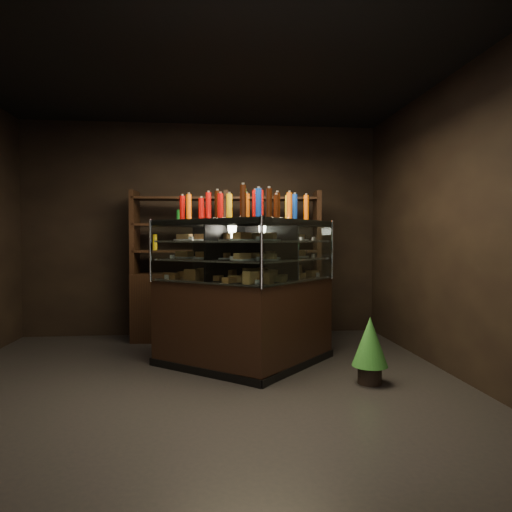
# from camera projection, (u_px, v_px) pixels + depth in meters

# --- Properties ---
(ground) EXTENTS (5.00, 5.00, 0.00)m
(ground) POSITION_uv_depth(u_px,v_px,m) (199.00, 390.00, 4.09)
(ground) COLOR black
(ground) RESTS_ON ground
(room_shell) EXTENTS (5.02, 5.02, 3.01)m
(room_shell) POSITION_uv_depth(u_px,v_px,m) (198.00, 173.00, 4.02)
(room_shell) COLOR black
(room_shell) RESTS_ON ground
(display_case) EXTENTS (2.07, 1.56, 1.57)m
(display_case) POSITION_uv_depth(u_px,v_px,m) (248.00, 318.00, 4.84)
(display_case) COLOR black
(display_case) RESTS_ON ground
(food_display) EXTENTS (1.62, 1.08, 0.48)m
(food_display) POSITION_uv_depth(u_px,v_px,m) (248.00, 254.00, 4.81)
(food_display) COLOR #CE9249
(food_display) RESTS_ON display_case
(bottles_top) EXTENTS (1.44, 0.94, 0.30)m
(bottles_top) POSITION_uv_depth(u_px,v_px,m) (248.00, 206.00, 4.80)
(bottles_top) COLOR #0F38B2
(bottles_top) RESTS_ON display_case
(potted_conifer) EXTENTS (0.33, 0.33, 0.71)m
(potted_conifer) POSITION_uv_depth(u_px,v_px,m) (370.00, 340.00, 4.27)
(potted_conifer) COLOR black
(potted_conifer) RESTS_ON ground
(back_shelving) EXTENTS (2.52, 0.58, 2.00)m
(back_shelving) POSITION_uv_depth(u_px,v_px,m) (227.00, 295.00, 6.14)
(back_shelving) COLOR black
(back_shelving) RESTS_ON ground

